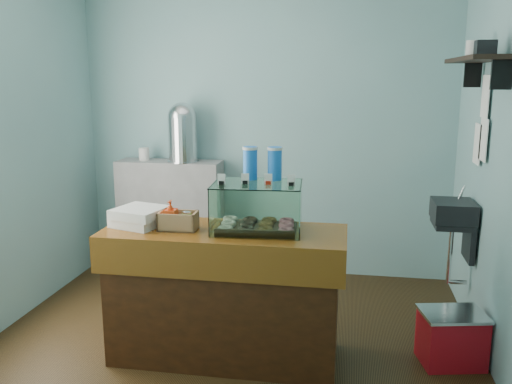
% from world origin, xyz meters
% --- Properties ---
extents(ground, '(3.50, 3.50, 0.00)m').
position_xyz_m(ground, '(0.00, 0.00, 0.00)').
color(ground, black).
rests_on(ground, ground).
extents(room_shell, '(3.54, 3.04, 2.82)m').
position_xyz_m(room_shell, '(0.03, 0.01, 1.71)').
color(room_shell, '#72A0A6').
rests_on(room_shell, ground).
extents(counter, '(1.60, 0.60, 0.90)m').
position_xyz_m(counter, '(0.00, -0.25, 0.46)').
color(counter, '#45200D').
rests_on(counter, ground).
extents(back_shelf, '(1.00, 0.32, 1.10)m').
position_xyz_m(back_shelf, '(-0.90, 1.32, 0.55)').
color(back_shelf, gray).
rests_on(back_shelf, ground).
extents(display_case, '(0.60, 0.46, 0.53)m').
position_xyz_m(display_case, '(0.22, -0.18, 1.08)').
color(display_case, black).
rests_on(display_case, counter).
extents(condiment_crate, '(0.25, 0.16, 0.19)m').
position_xyz_m(condiment_crate, '(-0.31, -0.29, 0.97)').
color(condiment_crate, tan).
rests_on(condiment_crate, counter).
extents(pastry_boxes, '(0.39, 0.40, 0.12)m').
position_xyz_m(pastry_boxes, '(-0.58, -0.23, 0.96)').
color(pastry_boxes, silver).
rests_on(pastry_boxes, counter).
extents(coffee_urn, '(0.30, 0.30, 0.56)m').
position_xyz_m(coffee_urn, '(-0.75, 1.30, 1.39)').
color(coffee_urn, silver).
rests_on(coffee_urn, back_shelf).
extents(red_cooler, '(0.47, 0.39, 0.36)m').
position_xyz_m(red_cooler, '(1.51, -0.09, 0.18)').
color(red_cooler, red).
rests_on(red_cooler, ground).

